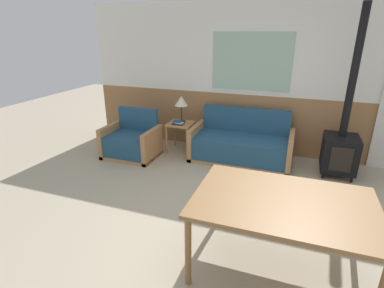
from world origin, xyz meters
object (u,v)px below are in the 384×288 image
armchair (132,142)px  wood_stove (341,143)px  side_table (181,129)px  dining_table (283,207)px  couch (241,146)px  table_lamp (181,102)px

armchair → wood_stove: bearing=1.3°
side_table → dining_table: size_ratio=0.35×
dining_table → side_table: bearing=128.7°
dining_table → wood_stove: bearing=73.3°
couch → side_table: couch is taller
couch → wood_stove: (1.58, -0.05, 0.27)m
table_lamp → armchair: bearing=-141.1°
couch → armchair: couch is taller
couch → wood_stove: bearing=-1.7°
table_lamp → side_table: bearing=-83.2°
armchair → table_lamp: bearing=33.1°
side_table → table_lamp: bearing=96.8°
side_table → wood_stove: wood_stove is taller
armchair → wood_stove: 3.56m
side_table → dining_table: dining_table is taller
wood_stove → side_table: bearing=178.2°
armchair → side_table: (0.76, 0.52, 0.19)m
side_table → wood_stove: (2.76, -0.09, 0.09)m
couch → dining_table: 2.67m
couch → armchair: 2.00m
side_table → wood_stove: size_ratio=0.22×
couch → wood_stove: 1.61m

